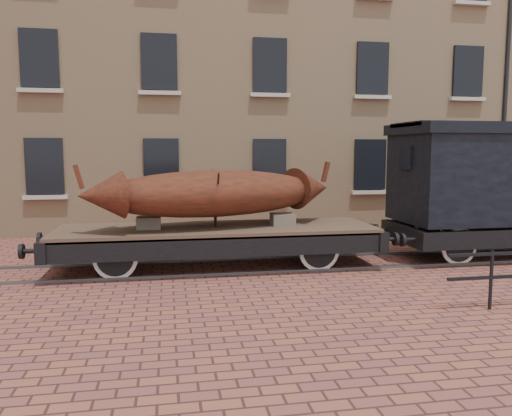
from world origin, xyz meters
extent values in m
plane|color=brown|center=(0.00, 0.00, 0.00)|extent=(90.00, 90.00, 0.00)
cube|color=#DCB586|center=(3.00, 10.00, 7.00)|extent=(40.00, 10.00, 14.00)
cube|color=black|center=(-6.00, 4.96, 2.20)|extent=(1.10, 0.12, 1.70)
cube|color=beige|center=(-6.00, 4.90, 1.25)|extent=(1.30, 0.18, 0.12)
cube|color=black|center=(-2.50, 4.96, 2.20)|extent=(1.10, 0.12, 1.70)
cube|color=beige|center=(-2.50, 4.90, 1.25)|extent=(1.30, 0.18, 0.12)
cube|color=black|center=(1.00, 4.96, 2.20)|extent=(1.10, 0.12, 1.70)
cube|color=beige|center=(1.00, 4.90, 1.25)|extent=(1.30, 0.18, 0.12)
cube|color=black|center=(4.50, 4.96, 2.20)|extent=(1.10, 0.12, 1.70)
cube|color=beige|center=(4.50, 4.90, 1.25)|extent=(1.30, 0.18, 0.12)
cube|color=black|center=(8.00, 4.96, 2.20)|extent=(1.10, 0.12, 1.70)
cube|color=beige|center=(8.00, 4.90, 1.25)|extent=(1.30, 0.18, 0.12)
cube|color=black|center=(-6.00, 4.96, 5.40)|extent=(1.10, 0.12, 1.70)
cube|color=beige|center=(-6.00, 4.90, 4.45)|extent=(1.30, 0.18, 0.12)
cube|color=black|center=(-2.50, 4.96, 5.40)|extent=(1.10, 0.12, 1.70)
cube|color=beige|center=(-2.50, 4.90, 4.45)|extent=(1.30, 0.18, 0.12)
cube|color=black|center=(1.00, 4.96, 5.40)|extent=(1.10, 0.12, 1.70)
cube|color=beige|center=(1.00, 4.90, 4.45)|extent=(1.30, 0.18, 0.12)
cube|color=black|center=(4.50, 4.96, 5.40)|extent=(1.10, 0.12, 1.70)
cube|color=beige|center=(4.50, 4.90, 4.45)|extent=(1.30, 0.18, 0.12)
cube|color=black|center=(8.00, 4.96, 5.40)|extent=(1.10, 0.12, 1.70)
cube|color=beige|center=(8.00, 4.90, 4.45)|extent=(1.30, 0.18, 0.12)
cube|color=beige|center=(8.00, 4.90, 7.65)|extent=(1.30, 0.18, 0.12)
cylinder|color=black|center=(9.50, 4.95, 7.00)|extent=(0.14, 0.14, 14.00)
cube|color=#59595E|center=(0.00, -0.72, 0.03)|extent=(30.00, 0.08, 0.06)
cube|color=#59595E|center=(0.00, 0.72, 0.03)|extent=(30.00, 0.08, 0.06)
cylinder|color=black|center=(3.00, -3.80, 0.50)|extent=(0.06, 0.06, 1.00)
cube|color=brown|center=(-1.23, 0.00, 0.89)|extent=(7.12, 2.09, 0.11)
cube|color=black|center=(-1.23, -0.97, 0.66)|extent=(7.12, 0.15, 0.43)
cube|color=black|center=(-1.23, 0.97, 0.66)|extent=(7.12, 0.15, 0.43)
cube|color=black|center=(-4.79, 0.00, 0.66)|extent=(0.21, 2.18, 0.43)
cylinder|color=black|center=(-5.05, -0.71, 0.66)|extent=(0.33, 0.09, 0.09)
cylinder|color=black|center=(-5.22, -0.71, 0.66)|extent=(0.08, 0.30, 0.30)
cylinder|color=black|center=(-5.05, 0.71, 0.66)|extent=(0.33, 0.09, 0.09)
cylinder|color=black|center=(-5.22, 0.71, 0.66)|extent=(0.08, 0.30, 0.30)
cube|color=black|center=(2.33, 0.00, 0.66)|extent=(0.21, 2.18, 0.43)
cylinder|color=black|center=(2.60, -0.71, 0.66)|extent=(0.33, 0.09, 0.09)
cylinder|color=black|center=(2.76, -0.71, 0.66)|extent=(0.08, 0.30, 0.30)
cylinder|color=black|center=(2.60, 0.71, 0.66)|extent=(0.33, 0.09, 0.09)
cylinder|color=black|center=(2.76, 0.71, 0.66)|extent=(0.08, 0.30, 0.30)
cylinder|color=black|center=(-3.41, 0.00, 0.46)|extent=(0.09, 1.80, 0.09)
cylinder|color=silver|center=(-3.41, -0.72, 0.46)|extent=(0.91, 0.07, 0.91)
cylinder|color=black|center=(-3.41, -0.72, 0.46)|extent=(0.75, 0.09, 0.75)
cube|color=black|center=(-3.41, -0.83, 0.68)|extent=(0.85, 0.08, 0.09)
cylinder|color=silver|center=(-3.41, 0.72, 0.46)|extent=(0.91, 0.07, 0.91)
cylinder|color=black|center=(-3.41, 0.72, 0.46)|extent=(0.75, 0.09, 0.75)
cube|color=black|center=(-3.41, 0.83, 0.68)|extent=(0.85, 0.08, 0.09)
cylinder|color=black|center=(0.96, 0.00, 0.46)|extent=(0.09, 1.80, 0.09)
cylinder|color=silver|center=(0.96, -0.72, 0.46)|extent=(0.91, 0.07, 0.91)
cylinder|color=black|center=(0.96, -0.72, 0.46)|extent=(0.75, 0.09, 0.75)
cube|color=black|center=(0.96, -0.83, 0.68)|extent=(0.85, 0.08, 0.09)
cylinder|color=silver|center=(0.96, 0.72, 0.46)|extent=(0.91, 0.07, 0.91)
cylinder|color=black|center=(0.96, 0.72, 0.46)|extent=(0.75, 0.09, 0.75)
cube|color=black|center=(0.96, 0.83, 0.68)|extent=(0.85, 0.08, 0.09)
cube|color=black|center=(-1.23, 0.00, 0.52)|extent=(3.80, 0.06, 0.06)
cube|color=#706652|center=(-2.75, 0.00, 1.08)|extent=(0.52, 0.47, 0.27)
cube|color=#706652|center=(0.29, 0.00, 1.08)|extent=(0.52, 0.47, 0.27)
ellipsoid|color=maroon|center=(-1.27, 0.00, 1.71)|extent=(5.47, 2.83, 1.05)
cone|color=maroon|center=(-3.68, -0.59, 1.75)|extent=(1.11, 1.18, 0.99)
cube|color=maroon|center=(-4.08, -0.69, 2.14)|extent=(0.23, 0.15, 0.50)
cone|color=maroon|center=(1.14, 0.59, 1.75)|extent=(1.11, 1.18, 0.99)
cube|color=maroon|center=(1.53, 0.69, 2.14)|extent=(0.23, 0.15, 0.50)
cylinder|color=black|center=(-1.27, -0.42, 1.58)|extent=(0.05, 0.89, 1.28)
cylinder|color=black|center=(-1.27, 0.42, 1.58)|extent=(0.05, 0.89, 1.28)
cube|color=black|center=(6.10, 1.02, 0.65)|extent=(5.54, 0.15, 0.42)
cube|color=black|center=(3.33, 0.00, 0.65)|extent=(0.20, 2.22, 0.42)
cylinder|color=black|center=(2.92, -0.74, 0.65)|extent=(0.07, 0.30, 0.30)
cylinder|color=black|center=(2.92, 0.74, 0.65)|extent=(0.07, 0.30, 0.30)
cylinder|color=black|center=(4.35, 0.00, 0.44)|extent=(0.09, 1.76, 0.09)
cylinder|color=silver|center=(4.35, -0.72, 0.44)|extent=(0.89, 0.06, 0.89)
cylinder|color=black|center=(4.35, -0.72, 0.44)|extent=(0.73, 0.09, 0.73)
cylinder|color=silver|center=(4.35, 0.72, 0.44)|extent=(0.89, 0.06, 0.89)
cylinder|color=black|center=(4.35, 0.72, 0.44)|extent=(0.73, 0.09, 0.73)
cube|color=black|center=(6.10, 0.00, 1.99)|extent=(5.54, 2.22, 2.13)
cube|color=black|center=(6.10, 0.00, 3.18)|extent=(5.71, 2.35, 0.26)
cube|color=black|center=(6.10, 0.00, 3.28)|extent=(5.71, 1.57, 0.11)
cube|color=black|center=(3.31, 0.00, 2.50)|extent=(0.07, 0.55, 0.55)
camera|label=1|loc=(-2.32, -11.16, 2.66)|focal=35.00mm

